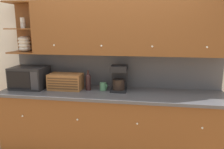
% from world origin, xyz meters
% --- Properties ---
extents(ground_plane, '(24.00, 24.00, 0.00)m').
position_xyz_m(ground_plane, '(0.00, 0.00, 0.00)').
color(ground_plane, '#9E754C').
extents(wall_back, '(5.49, 0.06, 2.60)m').
position_xyz_m(wall_back, '(0.00, 0.03, 1.30)').
color(wall_back, white).
rests_on(wall_back, ground_plane).
extents(counter_unit, '(3.11, 0.69, 0.95)m').
position_xyz_m(counter_unit, '(0.00, -0.33, 0.48)').
color(counter_unit, brown).
rests_on(counter_unit, ground_plane).
extents(backsplash_panel, '(3.09, 0.01, 0.51)m').
position_xyz_m(backsplash_panel, '(0.00, -0.01, 1.21)').
color(backsplash_panel, '#4C4C51').
rests_on(backsplash_panel, counter_unit).
extents(upper_cabinets, '(3.09, 0.36, 0.74)m').
position_xyz_m(upper_cabinets, '(0.16, -0.17, 1.83)').
color(upper_cabinets, brown).
rests_on(upper_cabinets, backsplash_panel).
extents(microwave, '(0.49, 0.40, 0.32)m').
position_xyz_m(microwave, '(-1.22, -0.30, 1.11)').
color(microwave, black).
rests_on(microwave, counter_unit).
extents(bread_box, '(0.48, 0.26, 0.23)m').
position_xyz_m(bread_box, '(-0.67, -0.29, 1.07)').
color(bread_box, '#996033').
rests_on(bread_box, counter_unit).
extents(wine_bottle, '(0.08, 0.08, 0.29)m').
position_xyz_m(wine_bottle, '(-0.34, -0.28, 1.08)').
color(wine_bottle, black).
rests_on(wine_bottle, counter_unit).
extents(mug, '(0.11, 0.10, 0.11)m').
position_xyz_m(mug, '(-0.12, -0.25, 1.01)').
color(mug, '#4C845B').
rests_on(mug, counter_unit).
extents(coffee_maker, '(0.23, 0.23, 0.36)m').
position_xyz_m(coffee_maker, '(0.10, -0.24, 1.14)').
color(coffee_maker, black).
rests_on(coffee_maker, counter_unit).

